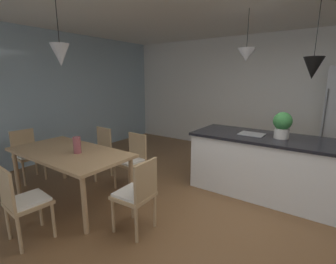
{
  "coord_description": "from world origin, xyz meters",
  "views": [
    {
      "loc": [
        0.93,
        -2.56,
        1.74
      ],
      "look_at": [
        -0.88,
        -0.0,
        1.04
      ],
      "focal_mm": 25.83,
      "sensor_mm": 36.0,
      "label": 1
    }
  ],
  "objects_px": {
    "chair_near_right": "(23,201)",
    "vase_on_dining_table": "(77,145)",
    "dining_table": "(69,156)",
    "chair_window_end": "(27,153)",
    "chair_kitchen_end": "(137,193)",
    "kitchen_island": "(267,165)",
    "chair_far_right": "(132,159)",
    "potted_plant_on_island": "(282,124)",
    "chair_far_left": "(99,150)"
  },
  "relations": [
    {
      "from": "vase_on_dining_table",
      "to": "chair_kitchen_end",
      "type": "bearing_deg",
      "value": -0.77
    },
    {
      "from": "chair_window_end",
      "to": "vase_on_dining_table",
      "type": "xyz_separation_m",
      "value": [
        1.45,
        0.01,
        0.38
      ]
    },
    {
      "from": "chair_near_right",
      "to": "chair_kitchen_end",
      "type": "bearing_deg",
      "value": 43.6
    },
    {
      "from": "chair_far_right",
      "to": "chair_far_left",
      "type": "distance_m",
      "value": 0.81
    },
    {
      "from": "chair_near_right",
      "to": "chair_far_left",
      "type": "bearing_deg",
      "value": 115.93
    },
    {
      "from": "chair_near_right",
      "to": "vase_on_dining_table",
      "type": "relative_size",
      "value": 3.86
    },
    {
      "from": "chair_window_end",
      "to": "potted_plant_on_island",
      "type": "xyz_separation_m",
      "value": [
        3.66,
        1.82,
        0.63
      ]
    },
    {
      "from": "potted_plant_on_island",
      "to": "kitchen_island",
      "type": "bearing_deg",
      "value": 180.0
    },
    {
      "from": "chair_kitchen_end",
      "to": "vase_on_dining_table",
      "type": "relative_size",
      "value": 3.86
    },
    {
      "from": "chair_near_right",
      "to": "kitchen_island",
      "type": "height_order",
      "value": "kitchen_island"
    },
    {
      "from": "chair_far_right",
      "to": "potted_plant_on_island",
      "type": "xyz_separation_m",
      "value": [
        1.98,
        1.0,
        0.63
      ]
    },
    {
      "from": "chair_far_right",
      "to": "vase_on_dining_table",
      "type": "xyz_separation_m",
      "value": [
        -0.23,
        -0.81,
        0.38
      ]
    },
    {
      "from": "dining_table",
      "to": "vase_on_dining_table",
      "type": "bearing_deg",
      "value": 5.44
    },
    {
      "from": "chair_near_right",
      "to": "kitchen_island",
      "type": "bearing_deg",
      "value": 55.21
    },
    {
      "from": "chair_kitchen_end",
      "to": "kitchen_island",
      "type": "relative_size",
      "value": 0.39
    },
    {
      "from": "kitchen_island",
      "to": "vase_on_dining_table",
      "type": "distance_m",
      "value": 2.77
    },
    {
      "from": "chair_kitchen_end",
      "to": "chair_far_left",
      "type": "xyz_separation_m",
      "value": [
        -1.67,
        0.82,
        0.0
      ]
    },
    {
      "from": "kitchen_island",
      "to": "vase_on_dining_table",
      "type": "height_order",
      "value": "vase_on_dining_table"
    },
    {
      "from": "vase_on_dining_table",
      "to": "chair_near_right",
      "type": "bearing_deg",
      "value": -75.41
    },
    {
      "from": "vase_on_dining_table",
      "to": "chair_far_left",
      "type": "bearing_deg",
      "value": 125.81
    },
    {
      "from": "kitchen_island",
      "to": "potted_plant_on_island",
      "type": "xyz_separation_m",
      "value": [
        0.15,
        0.0,
        0.64
      ]
    },
    {
      "from": "chair_far_right",
      "to": "kitchen_island",
      "type": "distance_m",
      "value": 2.09
    },
    {
      "from": "chair_far_right",
      "to": "kitchen_island",
      "type": "xyz_separation_m",
      "value": [
        1.83,
        1.0,
        -0.01
      ]
    },
    {
      "from": "vase_on_dining_table",
      "to": "kitchen_island",
      "type": "bearing_deg",
      "value": 41.26
    },
    {
      "from": "chair_near_right",
      "to": "vase_on_dining_table",
      "type": "xyz_separation_m",
      "value": [
        -0.22,
        0.84,
        0.38
      ]
    },
    {
      "from": "chair_far_left",
      "to": "dining_table",
      "type": "bearing_deg",
      "value": -64.03
    },
    {
      "from": "chair_near_right",
      "to": "chair_far_left",
      "type": "xyz_separation_m",
      "value": [
        -0.8,
        1.65,
        0.0
      ]
    },
    {
      "from": "dining_table",
      "to": "kitchen_island",
      "type": "xyz_separation_m",
      "value": [
        2.24,
        1.82,
        -0.21
      ]
    },
    {
      "from": "chair_kitchen_end",
      "to": "kitchen_island",
      "type": "height_order",
      "value": "kitchen_island"
    },
    {
      "from": "chair_far_right",
      "to": "chair_far_left",
      "type": "xyz_separation_m",
      "value": [
        -0.81,
        0.0,
        0.0
      ]
    },
    {
      "from": "chair_near_right",
      "to": "chair_window_end",
      "type": "xyz_separation_m",
      "value": [
        -1.67,
        0.83,
        0.0
      ]
    },
    {
      "from": "chair_far_left",
      "to": "vase_on_dining_table",
      "type": "height_order",
      "value": "vase_on_dining_table"
    },
    {
      "from": "chair_near_right",
      "to": "kitchen_island",
      "type": "distance_m",
      "value": 3.23
    },
    {
      "from": "chair_far_right",
      "to": "chair_kitchen_end",
      "type": "distance_m",
      "value": 1.19
    },
    {
      "from": "dining_table",
      "to": "chair_far_left",
      "type": "bearing_deg",
      "value": 115.97
    },
    {
      "from": "dining_table",
      "to": "chair_window_end",
      "type": "bearing_deg",
      "value": 179.87
    },
    {
      "from": "chair_near_right",
      "to": "potted_plant_on_island",
      "type": "relative_size",
      "value": 2.31
    },
    {
      "from": "vase_on_dining_table",
      "to": "chair_window_end",
      "type": "bearing_deg",
      "value": -179.43
    },
    {
      "from": "chair_near_right",
      "to": "chair_far_left",
      "type": "relative_size",
      "value": 1.0
    },
    {
      "from": "dining_table",
      "to": "potted_plant_on_island",
      "type": "bearing_deg",
      "value": 37.37
    },
    {
      "from": "chair_kitchen_end",
      "to": "chair_near_right",
      "type": "xyz_separation_m",
      "value": [
        -0.87,
        -0.83,
        0.0
      ]
    },
    {
      "from": "dining_table",
      "to": "chair_window_end",
      "type": "relative_size",
      "value": 2.07
    },
    {
      "from": "dining_table",
      "to": "vase_on_dining_table",
      "type": "xyz_separation_m",
      "value": [
        0.18,
        0.02,
        0.18
      ]
    },
    {
      "from": "dining_table",
      "to": "chair_near_right",
      "type": "height_order",
      "value": "chair_near_right"
    },
    {
      "from": "chair_kitchen_end",
      "to": "chair_far_left",
      "type": "height_order",
      "value": "same"
    },
    {
      "from": "chair_kitchen_end",
      "to": "chair_window_end",
      "type": "bearing_deg",
      "value": 180.0
    },
    {
      "from": "dining_table",
      "to": "chair_kitchen_end",
      "type": "xyz_separation_m",
      "value": [
        1.27,
        0.0,
        -0.2
      ]
    },
    {
      "from": "chair_near_right",
      "to": "vase_on_dining_table",
      "type": "bearing_deg",
      "value": 104.59
    },
    {
      "from": "chair_kitchen_end",
      "to": "vase_on_dining_table",
      "type": "height_order",
      "value": "vase_on_dining_table"
    },
    {
      "from": "chair_far_right",
      "to": "potted_plant_on_island",
      "type": "height_order",
      "value": "potted_plant_on_island"
    }
  ]
}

